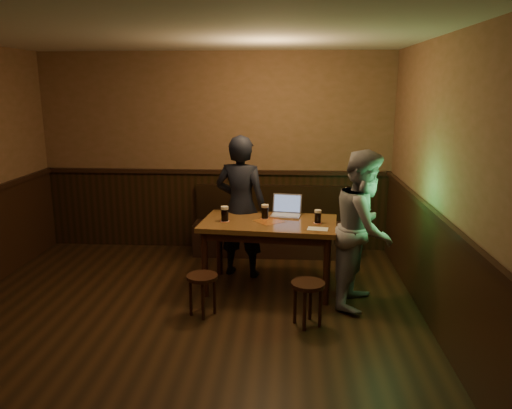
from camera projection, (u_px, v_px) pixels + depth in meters
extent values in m
cube|color=black|center=(171.00, 349.00, 4.54)|extent=(5.00, 6.00, 0.02)
cube|color=beige|center=(157.00, 22.00, 3.89)|extent=(5.00, 6.00, 0.02)
cube|color=brown|center=(216.00, 153.00, 7.14)|extent=(5.00, 0.02, 2.80)
cube|color=brown|center=(468.00, 203.00, 4.06)|extent=(0.02, 6.00, 2.80)
cube|color=black|center=(216.00, 211.00, 7.31)|extent=(4.98, 0.04, 1.10)
cube|color=black|center=(455.00, 299.00, 4.26)|extent=(0.04, 5.98, 1.10)
cube|color=black|center=(215.00, 172.00, 7.14)|extent=(4.98, 0.06, 0.06)
cube|color=black|center=(457.00, 234.00, 4.12)|extent=(0.06, 5.98, 0.06)
cube|color=black|center=(272.00, 238.00, 7.07)|extent=(2.20, 0.50, 0.45)
cube|color=black|center=(273.00, 202.00, 7.15)|extent=(2.20, 0.10, 0.50)
cube|color=#573A18|center=(269.00, 223.00, 5.72)|extent=(1.60, 1.02, 0.05)
cube|color=black|center=(269.00, 230.00, 5.74)|extent=(1.46, 0.87, 0.09)
cube|color=maroon|center=(269.00, 221.00, 5.71)|extent=(0.40, 0.40, 0.00)
cylinder|color=black|center=(205.00, 264.00, 5.58)|extent=(0.08, 0.08, 0.76)
cylinder|color=black|center=(219.00, 245.00, 6.25)|extent=(0.08, 0.08, 0.76)
cylinder|color=black|center=(326.00, 271.00, 5.37)|extent=(0.08, 0.08, 0.76)
cylinder|color=black|center=(328.00, 251.00, 6.04)|extent=(0.08, 0.08, 0.76)
cylinder|color=black|center=(202.00, 277.00, 5.11)|extent=(0.38, 0.38, 0.04)
cylinder|color=black|center=(215.00, 295.00, 5.18)|extent=(0.03, 0.03, 0.42)
cylinder|color=black|center=(202.00, 291.00, 5.28)|extent=(0.03, 0.03, 0.42)
cylinder|color=black|center=(191.00, 296.00, 5.15)|extent=(0.03, 0.03, 0.42)
cylinder|color=black|center=(203.00, 301.00, 5.04)|extent=(0.03, 0.03, 0.42)
cylinder|color=black|center=(308.00, 284.00, 4.88)|extent=(0.41, 0.41, 0.04)
cylinder|color=black|center=(320.00, 307.00, 4.89)|extent=(0.04, 0.04, 0.43)
cylinder|color=black|center=(310.00, 300.00, 5.05)|extent=(0.04, 0.04, 0.43)
cylinder|color=black|center=(295.00, 303.00, 4.97)|extent=(0.04, 0.04, 0.43)
cylinder|color=black|center=(304.00, 310.00, 4.82)|extent=(0.04, 0.04, 0.43)
cylinder|color=#B53216|center=(225.00, 221.00, 5.71)|extent=(0.11, 0.11, 0.00)
cylinder|color=silver|center=(225.00, 221.00, 5.71)|extent=(0.10, 0.10, 0.00)
cylinder|color=black|center=(225.00, 215.00, 5.69)|extent=(0.08, 0.08, 0.14)
cylinder|color=beige|center=(225.00, 208.00, 5.67)|extent=(0.09, 0.09, 0.03)
cylinder|color=#B53216|center=(265.00, 218.00, 5.82)|extent=(0.11, 0.11, 0.00)
cylinder|color=silver|center=(265.00, 218.00, 5.82)|extent=(0.09, 0.09, 0.00)
cylinder|color=black|center=(265.00, 213.00, 5.81)|extent=(0.08, 0.08, 0.13)
cylinder|color=beige|center=(265.00, 206.00, 5.79)|extent=(0.08, 0.08, 0.03)
cylinder|color=#B53216|center=(318.00, 223.00, 5.63)|extent=(0.10, 0.10, 0.00)
cylinder|color=silver|center=(318.00, 223.00, 5.63)|extent=(0.08, 0.08, 0.00)
cylinder|color=black|center=(318.00, 217.00, 5.61)|extent=(0.07, 0.07, 0.12)
cylinder|color=beige|center=(318.00, 211.00, 5.60)|extent=(0.08, 0.08, 0.03)
cube|color=silver|center=(286.00, 216.00, 5.92)|extent=(0.38, 0.29, 0.02)
cube|color=#B2B2B7|center=(286.00, 215.00, 5.92)|extent=(0.34, 0.23, 0.00)
cube|color=silver|center=(287.00, 203.00, 6.01)|extent=(0.35, 0.12, 0.23)
cube|color=#566CA0|center=(287.00, 203.00, 6.00)|extent=(0.32, 0.10, 0.19)
cube|color=silver|center=(318.00, 229.00, 5.40)|extent=(0.24, 0.18, 0.00)
imported|color=black|center=(241.00, 207.00, 6.13)|extent=(0.72, 0.55, 1.76)
imported|color=gray|center=(364.00, 229.00, 5.30)|extent=(0.88, 0.99, 1.69)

